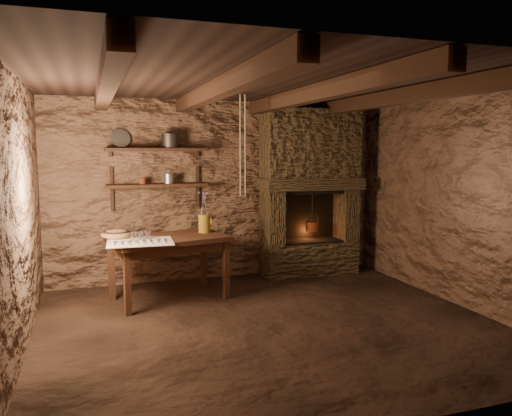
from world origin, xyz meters
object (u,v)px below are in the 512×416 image
object	(u,v)px
work_table	(169,266)
iron_stockpot	(170,142)
red_pot	(312,226)
stoneware_jug	(204,215)
wooden_bowl	(116,235)

from	to	relation	value
work_table	iron_stockpot	size ratio (longest dim) A/B	6.75
red_pot	work_table	bearing A→B (deg)	-165.05
work_table	red_pot	bearing A→B (deg)	2.47
stoneware_jug	red_pot	xyz separation A→B (m)	(1.62, 0.39, -0.27)
work_table	stoneware_jug	world-z (taller)	stoneware_jug
stoneware_jug	work_table	bearing A→B (deg)	-166.28
red_pot	stoneware_jug	bearing A→B (deg)	-166.36
iron_stockpot	red_pot	xyz separation A→B (m)	(1.94, -0.12, -1.16)
wooden_bowl	work_table	bearing A→B (deg)	-8.41
work_table	red_pot	xyz separation A→B (m)	(2.09, 0.56, 0.29)
stoneware_jug	iron_stockpot	distance (m)	1.07
iron_stockpot	work_table	bearing A→B (deg)	-102.22
work_table	stoneware_jug	xyz separation A→B (m)	(0.47, 0.16, 0.56)
work_table	red_pot	world-z (taller)	red_pot
work_table	wooden_bowl	world-z (taller)	wooden_bowl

